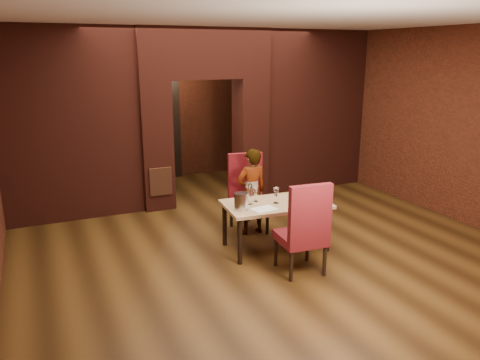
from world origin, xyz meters
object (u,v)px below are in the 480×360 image
object	(u,v)px
chair_far	(249,194)
wine_glass_c	(297,195)
water_bottle	(250,194)
wine_glass_b	(276,196)
wine_bucket	(241,201)
wine_glass_a	(256,195)
chair_near	(301,226)
dining_table	(276,225)
potted_plant	(304,208)
person_seated	(251,192)

from	to	relation	value
chair_far	wine_glass_c	size ratio (longest dim) A/B	5.66
water_bottle	chair_far	bearing A→B (deg)	65.52
wine_glass_b	wine_bucket	world-z (taller)	wine_bucket
wine_glass_a	wine_glass_b	bearing A→B (deg)	-40.79
chair_near	water_bottle	size ratio (longest dim) A/B	4.08
dining_table	water_bottle	world-z (taller)	water_bottle
wine_bucket	potted_plant	xyz separation A→B (m)	(1.56, 0.86, -0.59)
water_bottle	dining_table	bearing A→B (deg)	-14.50
chair_near	dining_table	bearing A→B (deg)	-90.09
dining_table	wine_bucket	size ratio (longest dim) A/B	6.27
chair_near	wine_glass_a	world-z (taller)	chair_near
chair_far	wine_glass_b	distance (m)	0.84
chair_near	water_bottle	distance (m)	0.96
wine_glass_b	water_bottle	bearing A→B (deg)	162.07
wine_glass_b	wine_bucket	bearing A→B (deg)	-174.76
chair_near	potted_plant	xyz separation A→B (m)	(1.04, 1.57, -0.39)
chair_near	wine_glass_c	distance (m)	0.78
person_seated	potted_plant	xyz separation A→B (m)	(1.05, 0.11, -0.45)
person_seated	wine_glass_a	xyz separation A→B (m)	(-0.17, -0.50, 0.11)
chair_far	chair_near	size ratio (longest dim) A/B	0.99
wine_glass_b	potted_plant	size ratio (longest dim) A/B	0.50
dining_table	wine_bucket	world-z (taller)	wine_bucket
potted_plant	chair_far	bearing A→B (deg)	179.37
chair_far	wine_bucket	distance (m)	1.04
wine_bucket	wine_glass_b	bearing A→B (deg)	5.24
dining_table	wine_glass_b	xyz separation A→B (m)	(-0.01, -0.02, 0.46)
water_bottle	wine_glass_c	bearing A→B (deg)	-17.32
wine_glass_c	wine_bucket	world-z (taller)	wine_bucket
potted_plant	water_bottle	bearing A→B (deg)	-152.87
wine_glass_a	wine_glass_c	xyz separation A→B (m)	(0.52, -0.28, 0.01)
chair_far	dining_table	bearing A→B (deg)	-77.28
person_seated	water_bottle	distance (m)	0.67
wine_glass_b	potted_plant	bearing A→B (deg)	39.09
wine_glass_b	dining_table	bearing A→B (deg)	56.58
dining_table	chair_far	bearing A→B (deg)	98.65
wine_glass_a	potted_plant	distance (m)	1.47
water_bottle	person_seated	bearing A→B (deg)	62.44
wine_glass_b	water_bottle	world-z (taller)	water_bottle
chair_near	water_bottle	bearing A→B (deg)	-66.24
person_seated	wine_bucket	xyz separation A→B (m)	(-0.51, -0.74, 0.13)
wine_glass_b	wine_glass_c	bearing A→B (deg)	-16.57
chair_near	wine_glass_a	bearing A→B (deg)	-75.03
wine_glass_c	chair_near	bearing A→B (deg)	-117.12
dining_table	wine_glass_c	size ratio (longest dim) A/B	6.87
water_bottle	chair_near	bearing A→B (deg)	-70.89
wine_glass_b	wine_glass_c	world-z (taller)	wine_glass_b
dining_table	chair_near	size ratio (longest dim) A/B	1.20
water_bottle	potted_plant	xyz separation A→B (m)	(1.35, 0.69, -0.62)
dining_table	chair_far	world-z (taller)	chair_far
person_seated	dining_table	bearing A→B (deg)	93.02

